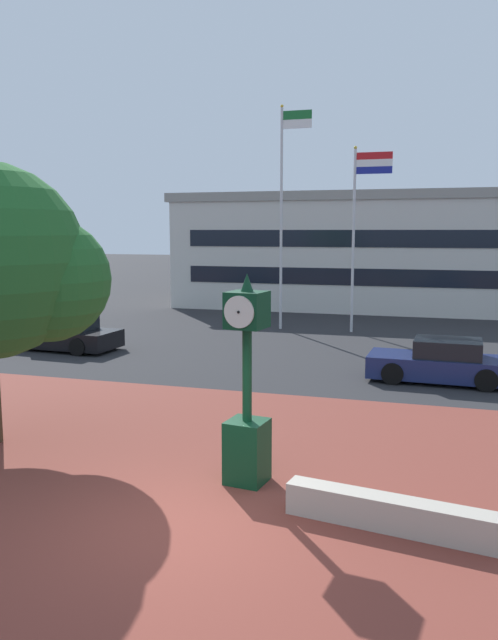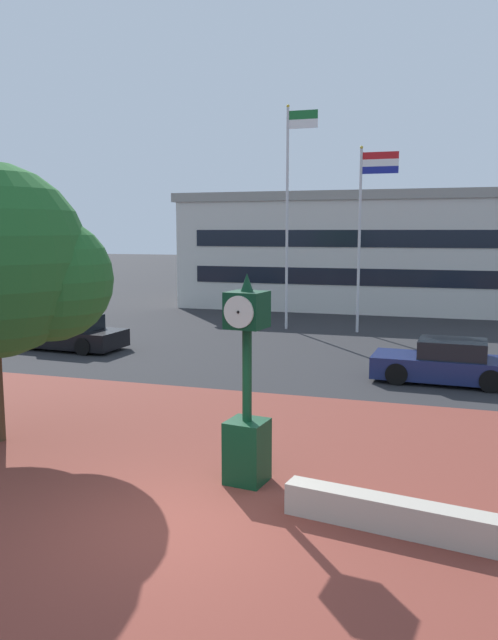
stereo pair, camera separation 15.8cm
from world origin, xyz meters
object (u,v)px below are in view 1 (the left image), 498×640
at_px(plaza_tree, 0,265).
at_px(flagpole_secondary, 358,224).
at_px(car_street_mid, 61,334).
at_px(civic_building, 401,250).
at_px(street_clock, 247,400).
at_px(car_street_near, 442,363).
at_px(flagpole_primary, 283,205).

height_order(plaza_tree, flagpole_secondary, flagpole_secondary).
relative_size(car_street_mid, civic_building, 0.18).
xyz_separation_m(street_clock, civic_building, (1.11, 28.10, 1.78)).
relative_size(street_clock, plaza_tree, 0.64).
bearing_deg(street_clock, plaza_tree, -179.42).
xyz_separation_m(car_street_mid, flagpole_secondary, (10.15, 7.19, 4.16)).
relative_size(car_street_near, flagpole_primary, 0.43).
xyz_separation_m(flagpole_primary, flagpole_secondary, (3.30, -0.00, -0.82)).
bearing_deg(flagpole_secondary, car_street_near, -67.33).
xyz_separation_m(street_clock, car_street_near, (3.37, 8.80, -0.93)).
bearing_deg(flagpole_primary, car_street_mid, -133.64).
distance_m(flagpole_primary, civic_building, 11.94).
bearing_deg(civic_building, plaza_tree, -103.52).
distance_m(flagpole_secondary, civic_building, 10.96).
relative_size(car_street_near, car_street_mid, 0.91).
relative_size(flagpole_secondary, civic_building, 0.31).
relative_size(street_clock, flagpole_primary, 0.38).
bearing_deg(flagpole_secondary, flagpole_primary, 180.00).
bearing_deg(street_clock, flagpole_secondary, 98.31).
bearing_deg(plaza_tree, car_street_mid, 117.21).
xyz_separation_m(car_street_mid, flagpole_primary, (6.85, 7.19, 4.98)).
distance_m(car_street_mid, flagpole_primary, 11.11).
xyz_separation_m(street_clock, plaza_tree, (-5.48, 0.68, 2.23)).
relative_size(flagpole_primary, civic_building, 0.38).
height_order(car_street_mid, flagpole_secondary, flagpole_secondary).
xyz_separation_m(car_street_near, flagpole_primary, (-6.85, 8.51, 4.98)).
distance_m(street_clock, flagpole_secondary, 17.61).
height_order(car_street_mid, flagpole_primary, flagpole_primary).
distance_m(plaza_tree, flagpole_secondary, 17.48).
relative_size(street_clock, civic_building, 0.14).
relative_size(plaza_tree, flagpole_primary, 0.59).
bearing_deg(civic_building, flagpole_primary, -113.06).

